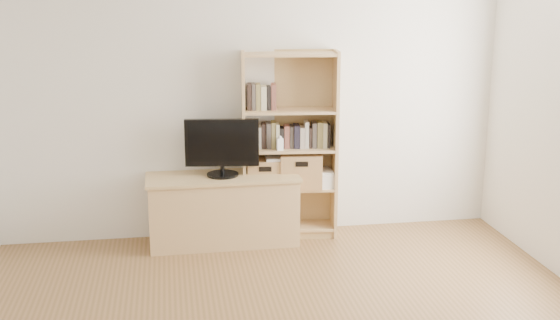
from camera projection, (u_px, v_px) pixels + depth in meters
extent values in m
cube|color=white|center=(252.00, 93.00, 6.22)|extent=(4.50, 0.02, 2.60)
cube|color=tan|center=(223.00, 211.00, 6.19)|extent=(1.29, 0.49, 0.59)
cube|color=tan|center=(290.00, 146.00, 6.24)|extent=(0.87, 0.38, 1.68)
cube|color=black|center=(222.00, 148.00, 6.05)|extent=(0.64, 0.13, 0.50)
cube|color=black|center=(290.00, 135.00, 6.23)|extent=(0.87, 0.24, 0.23)
cube|color=black|center=(268.00, 97.00, 6.14)|extent=(0.41, 0.17, 0.21)
cube|color=white|center=(280.00, 144.00, 6.13)|extent=(0.06, 0.05, 0.11)
cube|color=#A56F4A|center=(265.00, 173.00, 6.28)|extent=(0.33, 0.29, 0.26)
cube|color=#A56F4A|center=(301.00, 170.00, 6.29)|extent=(0.41, 0.35, 0.30)
cube|color=silver|center=(283.00, 158.00, 6.25)|extent=(0.31, 0.23, 0.02)
cube|color=beige|center=(322.00, 179.00, 6.33)|extent=(0.20, 0.28, 0.12)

